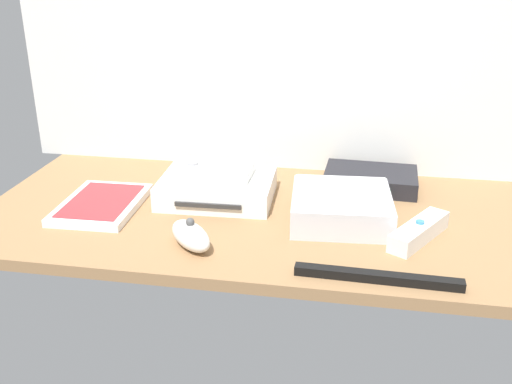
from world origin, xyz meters
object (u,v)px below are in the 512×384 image
(game_console, at_px, (217,188))
(mini_computer, at_px, (341,207))
(game_case, at_px, (101,204))
(sensor_bar, at_px, (378,277))
(remote_wand, at_px, (419,231))
(network_router, at_px, (370,179))
(remote_classic_pad, at_px, (214,171))
(remote_nunchuk, at_px, (191,235))

(game_console, relative_size, mini_computer, 1.18)
(game_case, xyz_separation_m, sensor_bar, (0.50, -0.17, -0.00))
(game_console, distance_m, remote_wand, 0.38)
(network_router, xyz_separation_m, remote_wand, (0.08, -0.22, -0.00))
(game_case, height_order, network_router, network_router)
(remote_wand, bearing_deg, sensor_bar, -84.15)
(mini_computer, bearing_deg, game_console, 166.70)
(network_router, bearing_deg, remote_classic_pad, -158.32)
(mini_computer, xyz_separation_m, game_case, (-0.44, -0.02, -0.02))
(remote_classic_pad, bearing_deg, game_case, -155.28)
(game_console, height_order, network_router, game_console)
(remote_classic_pad, bearing_deg, game_console, -45.17)
(network_router, height_order, remote_classic_pad, remote_classic_pad)
(game_case, height_order, sensor_bar, game_case)
(game_console, distance_m, remote_classic_pad, 0.03)
(game_case, relative_size, remote_nunchuk, 1.87)
(network_router, xyz_separation_m, remote_classic_pad, (-0.30, -0.10, 0.04))
(game_console, distance_m, remote_nunchuk, 0.20)
(mini_computer, height_order, network_router, mini_computer)
(remote_classic_pad, xyz_separation_m, sensor_bar, (0.31, -0.26, -0.05))
(mini_computer, xyz_separation_m, remote_wand, (0.13, -0.05, -0.01))
(remote_classic_pad, relative_size, sensor_bar, 0.60)
(mini_computer, distance_m, network_router, 0.17)
(mini_computer, xyz_separation_m, remote_nunchuk, (-0.23, -0.14, -0.01))
(mini_computer, relative_size, remote_classic_pad, 1.26)
(game_console, relative_size, remote_wand, 1.48)
(game_console, relative_size, network_router, 1.16)
(game_case, bearing_deg, remote_classic_pad, 22.91)
(network_router, distance_m, remote_classic_pad, 0.31)
(network_router, distance_m, remote_nunchuk, 0.42)
(mini_computer, xyz_separation_m, sensor_bar, (0.06, -0.20, -0.02))
(remote_classic_pad, bearing_deg, mini_computer, -14.34)
(network_router, relative_size, sensor_bar, 0.77)
(sensor_bar, bearing_deg, remote_classic_pad, 141.19)
(network_router, xyz_separation_m, remote_nunchuk, (-0.28, -0.31, 0.00))
(game_console, bearing_deg, remote_classic_pad, 132.56)
(remote_wand, bearing_deg, remote_classic_pad, -166.26)
(sensor_bar, bearing_deg, game_case, 162.41)
(remote_wand, bearing_deg, game_case, -151.96)
(game_console, height_order, sensor_bar, game_console)
(mini_computer, relative_size, remote_wand, 1.25)
(mini_computer, height_order, remote_classic_pad, remote_classic_pad)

